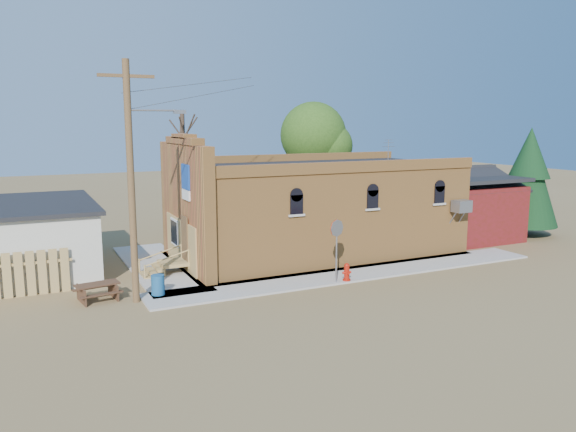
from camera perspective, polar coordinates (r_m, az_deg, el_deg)
name	(u,v)px	position (r m, az deg, el deg)	size (l,w,h in m)	color
ground	(338,284)	(24.09, 5.10, -6.85)	(120.00, 120.00, 0.00)	brown
sidewalk_south	(356,273)	(25.58, 6.97, -5.82)	(19.00, 2.20, 0.08)	#9E9991
sidewalk_west	(158,267)	(27.27, -13.09, -5.04)	(2.60, 10.00, 0.08)	#9E9991
brick_bar	(312,209)	(29.06, 2.42, 0.72)	(16.40, 7.97, 6.30)	#C6813C
red_shed	(458,199)	(34.78, 16.90, 1.64)	(5.40, 6.40, 4.30)	#53170E
wood_fence	(1,277)	(24.36, -27.12, -5.49)	(5.20, 0.10, 1.80)	#AA894D
utility_pole	(132,177)	(21.46, -15.53, 3.83)	(3.12, 0.26, 9.00)	brown
tree_bare_near	(183,136)	(34.03, -10.62, 7.97)	(2.80, 2.80, 7.65)	#453327
tree_leafy	(313,135)	(37.85, 2.57, 8.20)	(4.40, 4.40, 8.15)	#453327
evergreen_tree	(529,174)	(36.44, 23.27, 3.90)	(3.60, 3.60, 6.50)	#453327
fire_hydrant	(347,272)	(24.18, 5.99, -5.68)	(0.45, 0.45, 0.77)	#A21509
stop_sign	(337,234)	(23.53, 4.97, -1.84)	(0.71, 0.28, 2.69)	gray
trash_barrel	(158,285)	(22.71, -13.08, -6.83)	(0.51, 0.51, 0.79)	navy
picnic_table	(97,289)	(22.89, -18.79, -7.07)	(1.76, 1.42, 0.67)	#462B1C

